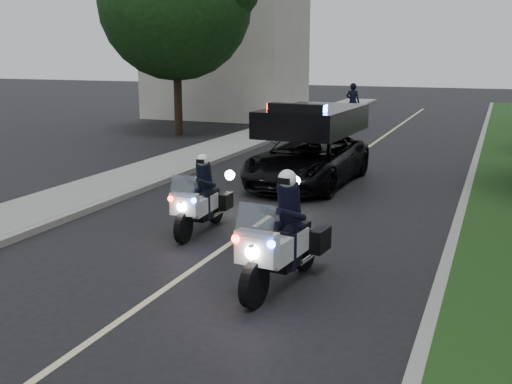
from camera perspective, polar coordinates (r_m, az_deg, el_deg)
ground at (r=9.18m, az=-12.30°, el=-11.40°), size 120.00×120.00×0.00m
curb_right at (r=17.30m, az=18.78°, el=-0.02°), size 0.20×60.00×0.15m
grass_verge at (r=17.28m, az=21.09°, el=-0.20°), size 1.20×60.00×0.16m
curb_left at (r=19.43m, az=-6.09°, el=1.96°), size 0.20×60.00×0.15m
sidewalk_left at (r=19.96m, az=-8.89°, el=2.18°), size 2.00×60.00×0.16m
building_far at (r=36.06m, az=-2.72°, el=12.49°), size 8.00×6.00×7.00m
lane_marking at (r=17.95m, az=5.61°, el=0.83°), size 0.12×50.00×0.01m
police_moto_left at (r=13.15m, az=-5.05°, el=-3.65°), size 0.74×1.96×1.65m
police_moto_right at (r=10.18m, az=2.39°, el=-8.62°), size 1.03×2.31×1.90m
police_suv at (r=17.80m, az=4.76°, el=0.73°), size 2.66×5.32×2.53m
bicycle at (r=32.37m, az=8.80°, el=6.11°), size 0.83×1.91×0.97m
cyclist at (r=32.37m, az=8.80°, el=6.11°), size 0.70×0.47×1.93m
tree_left_near at (r=28.55m, az=-7.08°, el=5.27°), size 8.17×8.17×11.14m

